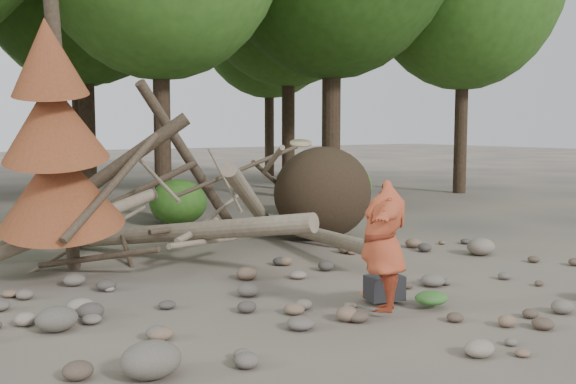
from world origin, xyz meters
TOP-DOWN VIEW (x-y plane):
  - ground at (0.00, 0.00)m, footprint 120.00×120.00m
  - deadfall_pile at (2.02, 4.24)m, footprint 8.55×5.24m
  - dead_conifer at (-3.12, 3.37)m, footprint 2.06×2.16m
  - bush_mid at (0.80, 7.80)m, footprint 1.40×1.40m
  - bush_right at (5.00, 7.00)m, footprint 2.00×2.00m
  - frisbee_thrower at (-0.17, -0.70)m, footprint 2.33×1.75m
  - backpack at (0.25, -0.27)m, footprint 0.55×0.43m
  - cloth_green at (0.62, -0.78)m, footprint 0.48×0.40m
  - cloth_orange at (0.19, -0.05)m, footprint 0.28×0.23m
  - boulder_front_left at (-3.36, -0.97)m, footprint 0.59×0.53m
  - boulder_mid_right at (4.01, 1.23)m, footprint 0.54×0.48m
  - boulder_mid_left at (-3.76, 0.98)m, footprint 0.49×0.44m

SIDE VIEW (x-z plane):
  - ground at x=0.00m, z-range 0.00..0.00m
  - cloth_orange at x=0.19m, z-range 0.00..0.10m
  - cloth_green at x=0.62m, z-range 0.00..0.18m
  - boulder_mid_left at x=-3.76m, z-range 0.00..0.29m
  - boulder_mid_right at x=4.01m, z-range 0.00..0.32m
  - backpack at x=0.25m, z-range 0.00..0.32m
  - boulder_front_left at x=-3.36m, z-range 0.00..0.36m
  - bush_mid at x=0.80m, z-range 0.00..1.12m
  - bush_right at x=5.00m, z-range 0.00..1.60m
  - frisbee_thrower at x=-0.17m, z-range -0.18..2.00m
  - deadfall_pile at x=2.02m, z-range -0.70..2.60m
  - dead_conifer at x=-3.12m, z-range -0.06..4.29m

